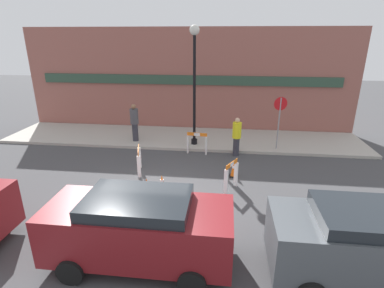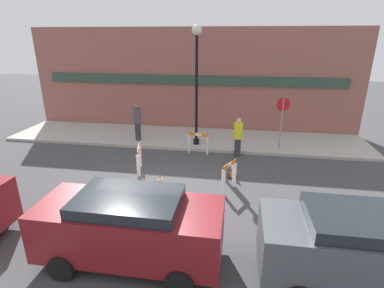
% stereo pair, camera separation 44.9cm
% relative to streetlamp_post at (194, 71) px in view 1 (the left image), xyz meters
% --- Properties ---
extents(ground_plane, '(60.00, 60.00, 0.00)m').
position_rel_streetlamp_post_xyz_m(ground_plane, '(-0.74, -5.20, -3.57)').
color(ground_plane, '#424244').
extents(sidewalk_slab, '(18.00, 3.41, 0.13)m').
position_rel_streetlamp_post_xyz_m(sidewalk_slab, '(-0.74, 1.01, -3.51)').
color(sidewalk_slab, '#ADA89E').
rests_on(sidewalk_slab, ground_plane).
extents(storefront_facade, '(18.00, 0.22, 5.50)m').
position_rel_streetlamp_post_xyz_m(storefront_facade, '(-0.74, 2.79, -0.82)').
color(storefront_facade, '#93564C').
rests_on(storefront_facade, ground_plane).
extents(streetlamp_post, '(0.44, 0.44, 5.37)m').
position_rel_streetlamp_post_xyz_m(streetlamp_post, '(0.00, 0.00, 0.00)').
color(streetlamp_post, black).
rests_on(streetlamp_post, sidewalk_slab).
extents(stop_sign, '(0.59, 0.15, 2.41)m').
position_rel_streetlamp_post_xyz_m(stop_sign, '(3.84, -0.22, -1.83)').
color(stop_sign, gray).
rests_on(stop_sign, sidewalk_slab).
extents(barricade_0, '(0.49, 0.76, 1.05)m').
position_rel_streetlamp_post_xyz_m(barricade_0, '(1.74, -4.17, -3.01)').
color(barricade_0, white).
rests_on(barricade_0, ground_plane).
extents(barricade_1, '(0.92, 0.23, 1.00)m').
position_rel_streetlamp_post_xyz_m(barricade_1, '(0.23, -0.93, -3.03)').
color(barricade_1, white).
rests_on(barricade_1, ground_plane).
extents(barricade_2, '(0.37, 0.95, 1.01)m').
position_rel_streetlamp_post_xyz_m(barricade_2, '(-1.80, -3.15, -3.02)').
color(barricade_2, white).
rests_on(barricade_2, ground_plane).
extents(traffic_cone_0, '(0.30, 0.30, 0.70)m').
position_rel_streetlamp_post_xyz_m(traffic_cone_0, '(1.85, -3.11, -3.23)').
color(traffic_cone_0, black).
rests_on(traffic_cone_0, ground_plane).
extents(traffic_cone_1, '(0.30, 0.30, 0.50)m').
position_rel_streetlamp_post_xyz_m(traffic_cone_1, '(-0.66, -4.31, -3.34)').
color(traffic_cone_1, black).
rests_on(traffic_cone_1, ground_plane).
extents(traffic_cone_2, '(0.30, 0.30, 0.46)m').
position_rel_streetlamp_post_xyz_m(traffic_cone_2, '(-1.13, -4.59, -3.35)').
color(traffic_cone_2, black).
rests_on(traffic_cone_2, ground_plane).
extents(person_worker, '(0.54, 0.54, 1.74)m').
position_rel_streetlamp_post_xyz_m(person_worker, '(1.97, -0.95, -2.65)').
color(person_worker, '#33333D').
rests_on(person_worker, ground_plane).
extents(person_pedestrian, '(0.43, 0.43, 1.84)m').
position_rel_streetlamp_post_xyz_m(person_pedestrian, '(-2.94, 0.12, -2.46)').
color(person_pedestrian, '#33333D').
rests_on(person_pedestrian, sidewalk_slab).
extents(parked_car_1, '(4.22, 1.85, 1.74)m').
position_rel_streetlamp_post_xyz_m(parked_car_1, '(-0.38, -7.95, -2.60)').
color(parked_car_1, maroon).
rests_on(parked_car_1, ground_plane).
extents(parked_car_2, '(3.91, 1.85, 1.75)m').
position_rel_streetlamp_post_xyz_m(parked_car_2, '(4.49, -7.95, -2.59)').
color(parked_car_2, '#4C5156').
rests_on(parked_car_2, ground_plane).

